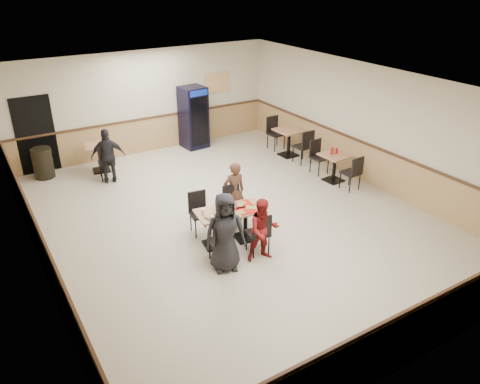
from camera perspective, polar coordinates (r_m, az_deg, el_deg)
ground at (r=10.51m, az=-1.02°, el=-3.20°), size 10.00×10.00×0.00m
room_shell at (r=13.10m, az=-0.00°, el=5.63°), size 10.00×10.00×10.00m
main_table at (r=9.42m, az=-1.20°, el=-3.54°), size 1.44×0.86×0.73m
main_chairs at (r=9.41m, az=-1.48°, el=-3.72°), size 1.41×1.74×0.92m
diner_woman_left at (r=8.47m, az=-1.83°, el=-4.95°), size 0.86×0.69×1.53m
diner_woman_right at (r=8.81m, az=2.88°, el=-4.65°), size 0.71×0.61×1.27m
diner_man_opposite at (r=10.15m, az=-0.71°, el=0.02°), size 0.54×0.39×1.37m
lone_diner at (r=12.45m, az=-15.77°, el=4.23°), size 0.91×0.56×1.44m
tabletop_clutter at (r=9.27m, az=-0.69°, el=-2.17°), size 1.16×0.64×0.12m
side_table_near at (r=12.38m, az=11.47°, el=3.44°), size 0.73×0.73×0.74m
side_table_near_chair_south at (r=12.00m, az=13.34°, el=2.39°), size 0.46×0.46×0.94m
side_table_near_chair_north at (r=12.79m, az=9.69°, el=4.22°), size 0.46×0.46×0.94m
side_table_far at (r=13.90m, az=5.99°, el=6.52°), size 0.78×0.78×0.81m
side_table_far_chair_south at (r=13.43m, az=7.64°, el=5.62°), size 0.49×0.49×1.02m
side_table_far_chair_north at (r=14.40m, az=4.43°, el=7.17°), size 0.49×0.49×1.02m
condiment_caddy at (r=12.27m, az=11.34°, el=4.94°), size 0.23×0.06×0.20m
back_table at (r=13.31m, az=-16.75°, el=4.50°), size 0.82×0.82×0.76m
back_table_chair_lone at (r=12.77m, az=-15.98°, el=3.58°), size 0.52×0.52×0.96m
pepsi_cooler at (r=14.50m, az=-5.68°, el=9.04°), size 0.77×0.78×1.88m
trash_bin at (r=13.43m, az=-22.90°, el=3.26°), size 0.52×0.52×0.82m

